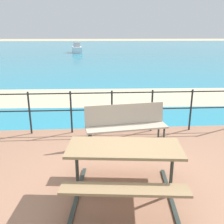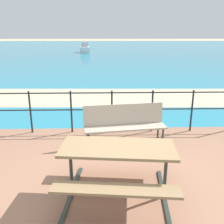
# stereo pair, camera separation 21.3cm
# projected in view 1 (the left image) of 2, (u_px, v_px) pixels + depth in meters

# --- Properties ---
(ground_plane) EXTENTS (240.00, 240.00, 0.00)m
(ground_plane) POSITION_uv_depth(u_px,v_px,m) (121.00, 190.00, 4.01)
(ground_plane) COLOR tan
(patio_paving) EXTENTS (6.40, 5.20, 0.06)m
(patio_paving) POSITION_uv_depth(u_px,v_px,m) (121.00, 188.00, 4.00)
(patio_paving) COLOR #996B51
(patio_paving) RESTS_ON ground
(sea_water) EXTENTS (90.00, 90.00, 0.01)m
(sea_water) POSITION_uv_depth(u_px,v_px,m) (97.00, 48.00, 42.09)
(sea_water) COLOR teal
(sea_water) RESTS_ON ground
(beach_strip) EXTENTS (54.06, 4.51, 0.01)m
(beach_strip) POSITION_uv_depth(u_px,v_px,m) (106.00, 97.00, 9.86)
(beach_strip) COLOR beige
(beach_strip) RESTS_ON ground
(picnic_table) EXTENTS (1.76, 1.55, 0.80)m
(picnic_table) POSITION_uv_depth(u_px,v_px,m) (124.00, 159.00, 3.61)
(picnic_table) COLOR #8C704C
(picnic_table) RESTS_ON patio_paving
(park_bench) EXTENTS (1.78, 0.66, 0.90)m
(park_bench) POSITION_uv_depth(u_px,v_px,m) (126.00, 122.00, 5.34)
(park_bench) COLOR tan
(park_bench) RESTS_ON patio_paving
(railing_fence) EXTENTS (5.94, 0.04, 1.04)m
(railing_fence) POSITION_uv_depth(u_px,v_px,m) (112.00, 107.00, 6.05)
(railing_fence) COLOR #1E2328
(railing_fence) RESTS_ON patio_paving
(boat_mid) EXTENTS (1.51, 3.80, 1.31)m
(boat_mid) POSITION_uv_depth(u_px,v_px,m) (77.00, 49.00, 32.67)
(boat_mid) COLOR silver
(boat_mid) RESTS_ON sea_water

